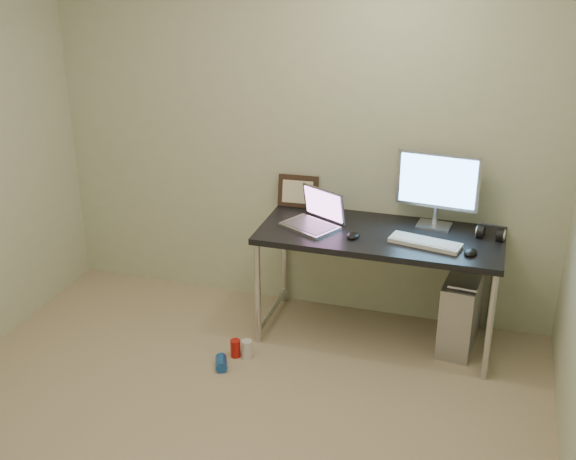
# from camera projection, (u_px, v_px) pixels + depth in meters

# --- Properties ---
(floor) EXTENTS (3.50, 3.50, 0.00)m
(floor) POSITION_uv_depth(u_px,v_px,m) (207.00, 455.00, 3.74)
(floor) COLOR tan
(floor) RESTS_ON ground
(wall_back) EXTENTS (3.50, 0.02, 2.50)m
(wall_back) POSITION_uv_depth(u_px,v_px,m) (301.00, 134.00, 4.79)
(wall_back) COLOR beige
(wall_back) RESTS_ON ground
(desk) EXTENTS (1.52, 0.67, 0.75)m
(desk) POSITION_uv_depth(u_px,v_px,m) (380.00, 245.00, 4.56)
(desk) COLOR black
(desk) RESTS_ON ground
(tower_computer) EXTENTS (0.25, 0.49, 0.52)m
(tower_computer) POSITION_uv_depth(u_px,v_px,m) (461.00, 312.00, 4.63)
(tower_computer) COLOR #A7A7AC
(tower_computer) RESTS_ON ground
(cable_a) EXTENTS (0.01, 0.16, 0.69)m
(cable_a) POSITION_uv_depth(u_px,v_px,m) (458.00, 274.00, 4.78)
(cable_a) COLOR black
(cable_a) RESTS_ON ground
(cable_b) EXTENTS (0.02, 0.11, 0.71)m
(cable_b) POSITION_uv_depth(u_px,v_px,m) (471.00, 279.00, 4.75)
(cable_b) COLOR black
(cable_b) RESTS_ON ground
(can_red) EXTENTS (0.08, 0.08, 0.12)m
(can_red) POSITION_uv_depth(u_px,v_px,m) (235.00, 348.00, 4.57)
(can_red) COLOR red
(can_red) RESTS_ON ground
(can_white) EXTENTS (0.09, 0.09, 0.12)m
(can_white) POSITION_uv_depth(u_px,v_px,m) (247.00, 349.00, 4.56)
(can_white) COLOR silver
(can_white) RESTS_ON ground
(can_blue) EXTENTS (0.11, 0.15, 0.07)m
(can_blue) POSITION_uv_depth(u_px,v_px,m) (221.00, 363.00, 4.46)
(can_blue) COLOR #1C51AA
(can_blue) RESTS_ON ground
(laptop) EXTENTS (0.43, 0.40, 0.23)m
(laptop) POSITION_uv_depth(u_px,v_px,m) (315.00, 218.00, 4.62)
(laptop) COLOR silver
(laptop) RESTS_ON desk
(monitor) EXTENTS (0.52, 0.17, 0.49)m
(monitor) POSITION_uv_depth(u_px,v_px,m) (438.00, 184.00, 4.52)
(monitor) COLOR silver
(monitor) RESTS_ON desk
(keyboard) EXTENTS (0.45, 0.22, 0.03)m
(keyboard) POSITION_uv_depth(u_px,v_px,m) (425.00, 243.00, 4.35)
(keyboard) COLOR silver
(keyboard) RESTS_ON desk
(mouse_right) EXTENTS (0.09, 0.13, 0.04)m
(mouse_right) POSITION_uv_depth(u_px,v_px,m) (471.00, 251.00, 4.23)
(mouse_right) COLOR black
(mouse_right) RESTS_ON desk
(mouse_left) EXTENTS (0.09, 0.13, 0.04)m
(mouse_left) POSITION_uv_depth(u_px,v_px,m) (353.00, 234.00, 4.46)
(mouse_left) COLOR black
(mouse_left) RESTS_ON desk
(headphones) EXTENTS (0.17, 0.10, 0.11)m
(headphones) POSITION_uv_depth(u_px,v_px,m) (491.00, 234.00, 4.44)
(headphones) COLOR black
(headphones) RESTS_ON desk
(picture_frame) EXTENTS (0.28, 0.10, 0.22)m
(picture_frame) POSITION_uv_depth(u_px,v_px,m) (298.00, 191.00, 4.91)
(picture_frame) COLOR black
(picture_frame) RESTS_ON desk
(webcam) EXTENTS (0.04, 0.03, 0.11)m
(webcam) POSITION_uv_depth(u_px,v_px,m) (322.00, 198.00, 4.87)
(webcam) COLOR silver
(webcam) RESTS_ON desk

